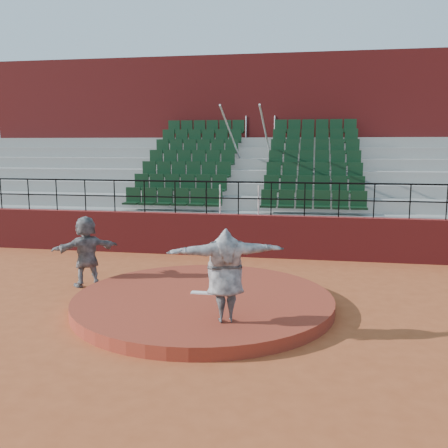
% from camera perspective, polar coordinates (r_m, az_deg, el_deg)
% --- Properties ---
extents(ground, '(90.00, 90.00, 0.00)m').
position_cam_1_polar(ground, '(10.79, -2.37, -9.45)').
color(ground, '#A64B25').
rests_on(ground, ground).
extents(pitchers_mound, '(5.50, 5.50, 0.25)m').
position_cam_1_polar(pitchers_mound, '(10.75, -2.37, -8.82)').
color(pitchers_mound, maroon).
rests_on(pitchers_mound, ground).
extents(pitching_rubber, '(0.60, 0.15, 0.03)m').
position_cam_1_polar(pitching_rubber, '(10.85, -2.20, -7.88)').
color(pitching_rubber, white).
rests_on(pitching_rubber, pitchers_mound).
extents(boundary_wall, '(24.00, 0.30, 1.30)m').
position_cam_1_polar(boundary_wall, '(15.40, 1.64, -1.31)').
color(boundary_wall, maroon).
rests_on(boundary_wall, ground).
extents(wall_railing, '(24.04, 0.05, 1.03)m').
position_cam_1_polar(wall_railing, '(15.21, 1.66, 3.81)').
color(wall_railing, black).
rests_on(wall_railing, boundary_wall).
extents(seating_deck, '(24.00, 5.97, 4.63)m').
position_cam_1_polar(seating_deck, '(18.87, 3.29, 3.03)').
color(seating_deck, gray).
rests_on(seating_deck, ground).
extents(press_box_facade, '(24.00, 3.00, 7.10)m').
position_cam_1_polar(press_box_facade, '(22.69, 4.55, 9.37)').
color(press_box_facade, maroon).
rests_on(press_box_facade, ground).
extents(pitcher, '(2.18, 1.22, 1.71)m').
position_cam_1_polar(pitcher, '(9.00, 0.15, -5.87)').
color(pitcher, black).
rests_on(pitcher, pitchers_mound).
extents(fielder, '(1.59, 1.38, 1.73)m').
position_cam_1_polar(fielder, '(12.59, -15.46, -2.99)').
color(fielder, black).
rests_on(fielder, ground).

